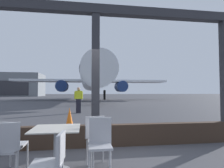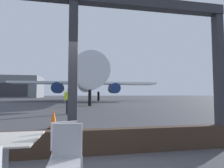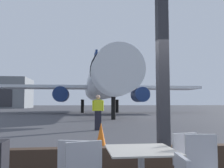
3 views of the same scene
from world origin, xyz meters
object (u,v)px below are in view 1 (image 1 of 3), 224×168
object	(u,v)px
cafe_chair_window_right	(10,142)
traffic_cone	(70,117)
dining_table	(56,146)
cafe_chair_side_extra	(53,159)
cafe_chair_window_left	(6,146)
airplane	(92,79)
cafe_chair_aisle_right	(97,136)
ground_crew_worker	(79,100)
cafe_chair_aisle_left	(100,140)
distant_hangar	(14,85)

from	to	relation	value
cafe_chair_window_right	traffic_cone	bearing A→B (deg)	81.79
dining_table	cafe_chair_side_extra	xyz separation A→B (m)	(0.08, -0.81, 0.06)
cafe_chair_window_left	airplane	distance (m)	29.41
cafe_chair_aisle_right	airplane	size ratio (longest dim) A/B	0.03
ground_crew_worker	traffic_cone	xyz separation A→B (m)	(-0.23, -4.78, -0.55)
cafe_chair_aisle_right	ground_crew_worker	size ratio (longest dim) A/B	0.53
dining_table	cafe_chair_aisle_right	xyz separation A→B (m)	(0.73, 0.24, 0.09)
cafe_chair_window_left	cafe_chair_window_right	world-z (taller)	cafe_chair_window_left
cafe_chair_window_left	cafe_chair_aisle_left	xyz separation A→B (m)	(1.50, 0.16, 0.00)
cafe_chair_aisle_left	cafe_chair_side_extra	bearing A→B (deg)	-133.07
cafe_chair_window_right	dining_table	bearing A→B (deg)	-6.20
dining_table	distant_hangar	size ratio (longest dim) A/B	0.04
traffic_cone	distant_hangar	size ratio (longest dim) A/B	0.04
cafe_chair_window_right	airplane	bearing A→B (deg)	84.73
cafe_chair_aisle_right	cafe_chair_window_right	bearing A→B (deg)	-174.11
cafe_chair_window_right	traffic_cone	world-z (taller)	cafe_chair_window_right
dining_table	ground_crew_worker	size ratio (longest dim) A/B	0.47
cafe_chair_window_right	cafe_chair_aisle_right	bearing A→B (deg)	5.89
cafe_chair_side_extra	airplane	bearing A→B (deg)	86.53
dining_table	cafe_chair_window_left	size ratio (longest dim) A/B	0.88
airplane	distant_hangar	distance (m)	47.15
dining_table	traffic_cone	size ratio (longest dim) A/B	1.09
airplane	cafe_chair_aisle_left	bearing A→B (deg)	-92.20
cafe_chair_aisle_right	traffic_cone	xyz separation A→B (m)	(-0.85, 4.41, -0.19)
dining_table	cafe_chair_aisle_left	bearing A→B (deg)	-5.76
airplane	distant_hangar	bearing A→B (deg)	123.96
dining_table	distant_hangar	xyz separation A→B (m)	(-24.46, 67.99, 3.56)
ground_crew_worker	cafe_chair_aisle_right	bearing A→B (deg)	-86.12
cafe_chair_side_extra	ground_crew_worker	world-z (taller)	ground_crew_worker
cafe_chair_aisle_left	distant_hangar	world-z (taller)	distant_hangar
dining_table	cafe_chair_window_left	world-z (taller)	cafe_chair_window_left
cafe_chair_window_right	traffic_cone	distance (m)	4.62
cafe_chair_aisle_right	distant_hangar	size ratio (longest dim) A/B	0.05
cafe_chair_aisle_left	cafe_chair_aisle_right	size ratio (longest dim) A/B	1.02
cafe_chair_side_extra	ground_crew_worker	bearing A→B (deg)	89.83
cafe_chair_aisle_right	cafe_chair_side_extra	distance (m)	1.24
cafe_chair_side_extra	ground_crew_worker	distance (m)	10.26
cafe_chair_side_extra	cafe_chair_aisle_left	bearing A→B (deg)	46.93
cafe_chair_aisle_left	cafe_chair_side_extra	world-z (taller)	cafe_chair_aisle_left
traffic_cone	airplane	bearing A→B (deg)	85.28
cafe_chair_window_left	traffic_cone	world-z (taller)	cafe_chair_window_left
cafe_chair_aisle_right	distant_hangar	distance (m)	72.36
cafe_chair_aisle_left	ground_crew_worker	bearing A→B (deg)	93.96
cafe_chair_side_extra	distant_hangar	bearing A→B (deg)	109.63
distant_hangar	cafe_chair_aisle_right	bearing A→B (deg)	-69.60
ground_crew_worker	distant_hangar	size ratio (longest dim) A/B	0.09
traffic_cone	cafe_chair_aisle_right	bearing A→B (deg)	-79.10
traffic_cone	distant_hangar	distance (m)	67.95
cafe_chair_aisle_right	cafe_chair_side_extra	bearing A→B (deg)	-121.79
dining_table	cafe_chair_window_left	distance (m)	0.77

